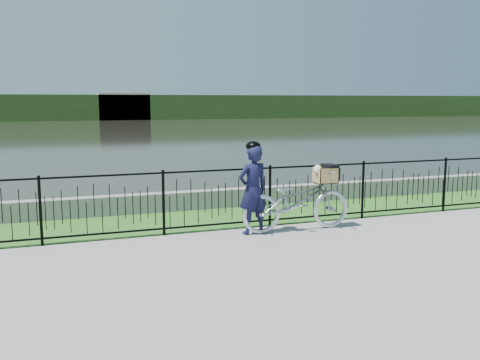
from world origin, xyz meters
name	(u,v)px	position (x,y,z in m)	size (l,w,h in m)	color
ground	(250,254)	(0.00, 0.00, 0.00)	(120.00, 120.00, 0.00)	gray
grass_strip	(204,219)	(0.00, 2.60, 0.00)	(60.00, 2.00, 0.01)	#2E631F
water	(88,133)	(0.00, 33.00, 0.00)	(120.00, 120.00, 0.00)	#27281E
quay_wall	(191,200)	(0.00, 3.60, 0.20)	(60.00, 0.30, 0.40)	gray
fence	(219,199)	(0.00, 1.60, 0.58)	(14.00, 0.06, 1.15)	black
far_treeline	(71,107)	(0.00, 60.00, 1.50)	(120.00, 6.00, 3.00)	#27451A
far_building_right	(123,107)	(6.00, 58.50, 1.60)	(6.00, 3.00, 3.20)	#A29582
bicycle_rig	(297,200)	(1.33, 1.13, 0.55)	(2.08, 0.72, 1.20)	#B6BDC3
cyclist	(253,188)	(0.50, 1.19, 0.81)	(0.63, 0.48, 1.64)	black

